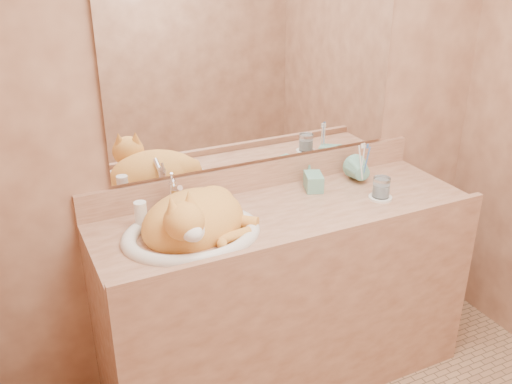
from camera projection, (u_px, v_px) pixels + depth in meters
name	position (u px, v px, depth m)	size (l,w,h in m)	color
wall_back	(258.00, 101.00, 2.40)	(2.40, 0.02, 2.50)	brown
vanity_counter	(285.00, 297.00, 2.52)	(1.60, 0.55, 0.85)	brown
mirror	(259.00, 68.00, 2.33)	(1.30, 0.02, 0.80)	white
sink_basin	(191.00, 216.00, 2.13)	(0.52, 0.44, 0.16)	white
faucet	(174.00, 195.00, 2.29)	(0.04, 0.12, 0.17)	silver
cat	(194.00, 218.00, 2.14)	(0.42, 0.35, 0.23)	orange
soap_dispenser	(316.00, 177.00, 2.46)	(0.07, 0.08, 0.17)	#6AAA95
toothbrush_cup	(363.00, 175.00, 2.56)	(0.12, 0.12, 0.11)	#6AAA95
toothbrushes	(364.00, 161.00, 2.53)	(0.03, 0.03, 0.20)	white
saucer	(380.00, 197.00, 2.46)	(0.10, 0.10, 0.01)	white
water_glass	(381.00, 187.00, 2.44)	(0.07, 0.07, 0.09)	silver
lotion_bottle	(141.00, 216.00, 2.18)	(0.05, 0.05, 0.12)	white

